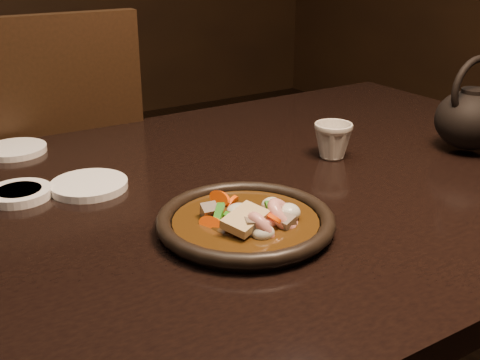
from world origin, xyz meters
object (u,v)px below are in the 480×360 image
chair (38,204)px  table (198,241)px  tea_cup (333,139)px  plate (246,222)px  teapot (471,116)px

chair → table: bearing=102.9°
tea_cup → plate: bearing=-151.2°
chair → plate: size_ratio=3.96×
teapot → plate: bearing=-173.2°
table → teapot: size_ratio=9.02×
chair → tea_cup: bearing=128.2°
tea_cup → teapot: 0.27m
plate → table: bearing=91.3°
table → plate: 0.16m
plate → tea_cup: (0.30, 0.16, 0.02)m
table → tea_cup: tea_cup is taller
chair → plate: (0.12, -0.73, 0.22)m
table → plate: (0.00, -0.14, 0.09)m
plate → tea_cup: 0.34m
chair → teapot: (0.66, -0.67, 0.28)m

